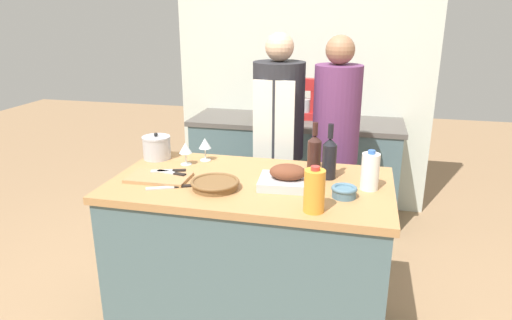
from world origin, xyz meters
The scene contains 23 objects.
kitchen_island centered at (0.00, 0.00, 0.46)m, with size 1.49×0.81×0.92m.
back_counter centered at (0.00, 1.61, 0.45)m, with size 1.81×0.60×0.89m.
back_wall centered at (0.00, 1.96, 1.27)m, with size 2.31×0.10×2.55m.
roasting_pan centered at (0.20, -0.03, 0.96)m, with size 0.31×0.25×0.12m.
wicker_basket centered at (-0.15, -0.14, 0.94)m, with size 0.25×0.25×0.05m.
cutting_board centered at (-0.49, -0.09, 0.93)m, with size 0.33×0.21×0.02m.
stock_pot centered at (-0.66, 0.25, 0.99)m, with size 0.17×0.17×0.16m.
mixing_bowl centered at (0.50, -0.11, 0.95)m, with size 0.13×0.13×0.06m.
juice_jug centered at (0.37, -0.30, 1.02)m, with size 0.10×0.10×0.22m.
milk_jug centered at (0.61, 0.03, 1.01)m, with size 0.09×0.09×0.21m.
wine_bottle_green centered at (0.31, 0.24, 1.03)m, with size 0.08×0.08×0.28m.
wine_bottle_dark centered at (0.40, 0.14, 1.04)m, with size 0.08×0.08×0.30m.
wine_glass_left centered at (-0.44, 0.18, 1.02)m, with size 0.08×0.08×0.13m.
wine_glass_right centered at (-0.35, 0.28, 1.02)m, with size 0.08×0.08×0.14m.
knife_chef centered at (-0.38, -0.19, 0.92)m, with size 0.22×0.12×0.01m.
knife_paring centered at (-0.46, 0.00, 0.94)m, with size 0.19×0.09×0.01m.
knife_bread centered at (-0.44, -0.03, 0.94)m, with size 0.18×0.06×0.01m.
stand_mixer centered at (0.08, 1.66, 1.03)m, with size 0.18×0.14×0.35m.
condiment_bottle_tall centered at (-0.34, 1.62, 0.99)m, with size 0.05×0.05×0.22m.
condiment_bottle_short centered at (-0.30, 1.72, 0.95)m, with size 0.05×0.05×0.14m.
condiment_bottle_extra centered at (-0.30, 1.50, 0.95)m, with size 0.06×0.06×0.14m.
person_cook_aproned centered at (-0.01, 0.84, 0.91)m, with size 0.36×0.36×1.65m.
person_cook_guest centered at (0.39, 0.85, 0.91)m, with size 0.32×0.32×1.64m.
Camera 1 is at (0.55, -2.21, 1.79)m, focal length 32.00 mm.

